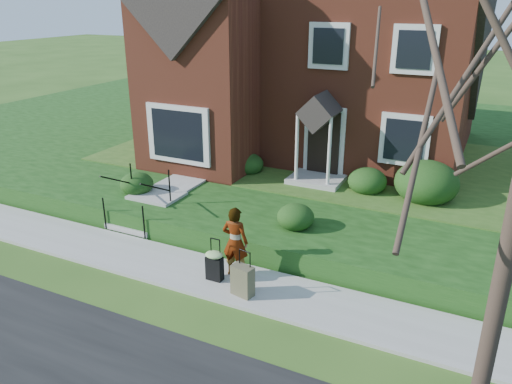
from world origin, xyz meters
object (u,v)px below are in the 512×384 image
Objects in this scene: front_steps at (147,206)px; suitcase_olive at (243,281)px; woman at (235,242)px; suitcase_black at (214,264)px.

suitcase_olive is at bearing -28.28° from front_steps.
suitcase_olive is (0.52, -0.66, -0.48)m from woman.
front_steps is 1.23× the size of woman.
front_steps is 3.97m from woman.
woman reaches higher than suitcase_black.
front_steps is at bearing -28.32° from woman.
suitcase_black is at bearing -30.58° from front_steps.
woman is (3.62, -1.57, 0.42)m from front_steps.
front_steps reaches higher than suitcase_black.
suitcase_olive is (4.14, -2.23, -0.06)m from front_steps.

